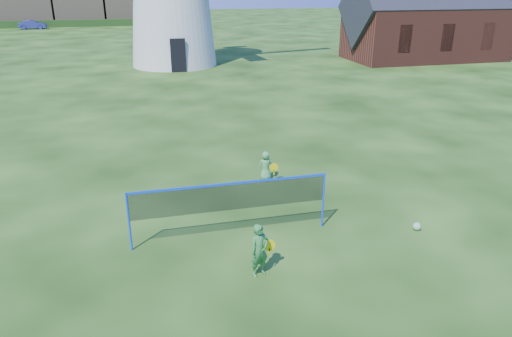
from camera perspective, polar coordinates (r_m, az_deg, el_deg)
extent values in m
plane|color=black|center=(12.82, -0.33, -7.13)|extent=(220.00, 220.00, 0.00)
cube|color=black|center=(35.67, -9.38, 13.33)|extent=(1.09, 0.13, 2.40)
cube|color=#5E2B1F|center=(43.74, 19.73, 15.08)|extent=(12.65, 6.32, 4.22)
cube|color=#2D3035|center=(43.59, 20.10, 17.81)|extent=(13.28, 6.44, 6.44)
cube|color=black|center=(39.16, 17.58, 14.70)|extent=(1.05, 0.11, 2.11)
cube|color=black|center=(41.18, 22.12, 14.44)|extent=(1.05, 0.11, 2.11)
cube|color=black|center=(43.42, 26.20, 14.13)|extent=(1.05, 0.11, 2.11)
cylinder|color=blue|center=(11.85, -15.09, -6.27)|extent=(0.05, 0.05, 1.55)
cylinder|color=blue|center=(12.66, 8.12, -3.83)|extent=(0.05, 0.05, 1.55)
cube|color=black|center=(11.84, -3.11, -3.49)|extent=(5.00, 0.02, 0.70)
cube|color=blue|center=(11.68, -3.15, -1.85)|extent=(5.00, 0.02, 0.06)
imported|color=#317C38|center=(10.60, 0.42, -9.87)|extent=(0.54, 0.44, 1.26)
cylinder|color=yellow|center=(10.82, 1.63, -9.27)|extent=(0.28, 0.02, 0.28)
cube|color=yellow|center=(10.91, 1.62, -10.03)|extent=(0.03, 0.02, 0.20)
imported|color=#4A9A54|center=(15.62, 1.19, 0.32)|extent=(0.51, 0.36, 0.99)
cylinder|color=yellow|center=(15.47, 2.19, 0.15)|extent=(0.28, 0.02, 0.28)
cube|color=yellow|center=(15.53, 2.18, -0.44)|extent=(0.03, 0.02, 0.20)
sphere|color=green|center=(13.35, 18.87, -6.64)|extent=(0.22, 0.22, 0.22)
cube|color=gray|center=(84.38, -25.88, 17.70)|extent=(7.72, 8.00, 6.77)
cube|color=gray|center=(83.33, -20.43, 18.37)|extent=(7.11, 8.00, 6.60)
cube|color=gray|center=(82.98, -14.95, 18.91)|extent=(7.46, 8.00, 6.50)
imported|color=navy|center=(75.90, -25.39, 15.42)|extent=(3.66, 1.33, 1.20)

